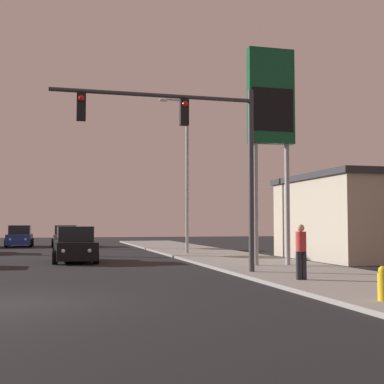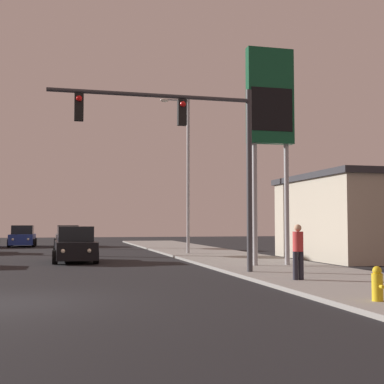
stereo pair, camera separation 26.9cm
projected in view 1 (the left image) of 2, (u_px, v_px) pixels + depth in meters
name	position (u px, v px, depth m)	size (l,w,h in m)	color
ground_plane	(12.00, 304.00, 12.09)	(120.00, 120.00, 0.00)	black
sidewalk_right	(251.00, 262.00, 24.10)	(5.00, 60.00, 0.12)	gray
car_blue	(20.00, 237.00, 42.20)	(2.04, 4.32, 1.68)	navy
car_black	(75.00, 246.00, 25.23)	(2.04, 4.34, 1.68)	black
car_grey	(65.00, 237.00, 42.33)	(2.04, 4.33, 1.68)	slate
traffic_light_mast	(196.00, 140.00, 18.61)	(7.13, 0.36, 6.50)	#38383D
street_lamp	(185.00, 166.00, 30.83)	(1.74, 0.24, 9.00)	#99999E
gas_station_sign	(271.00, 108.00, 22.23)	(2.00, 0.42, 9.00)	#99999E
fire_hydrant	(383.00, 284.00, 11.71)	(0.24, 0.34, 0.76)	gold
pedestrian_on_sidewalk	(301.00, 249.00, 16.17)	(0.34, 0.32, 1.67)	#23232D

